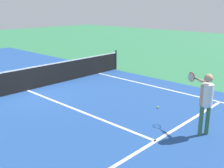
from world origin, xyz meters
TOP-DOWN VIEW (x-y plane):
  - ground_plane at (0.00, 0.00)m, footprint 60.00×60.00m
  - court_surface_inbounds at (0.00, 0.00)m, footprint 10.62×24.40m
  - line_sideline_right at (4.11, -5.95)m, footprint 0.10×11.89m
  - line_service_near at (0.00, -6.40)m, footprint 8.22×0.10m
  - line_center_service at (0.00, -3.20)m, footprint 0.10×6.40m
  - net at (0.00, 0.00)m, footprint 10.96×0.09m
  - player_near at (1.21, -7.10)m, footprint 0.87×1.04m
  - tennis_ball_mid_court at (2.02, -5.10)m, footprint 0.07×0.07m

SIDE VIEW (x-z plane):
  - ground_plane at x=0.00m, z-range 0.00..0.00m
  - court_surface_inbounds at x=0.00m, z-range 0.00..0.00m
  - line_sideline_right at x=4.11m, z-range 0.00..0.01m
  - line_service_near at x=0.00m, z-range 0.00..0.01m
  - line_center_service at x=0.00m, z-range 0.00..0.01m
  - tennis_ball_mid_court at x=2.02m, z-range 0.00..0.07m
  - net at x=0.00m, z-range -0.04..1.03m
  - player_near at x=1.21m, z-range 0.21..1.92m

